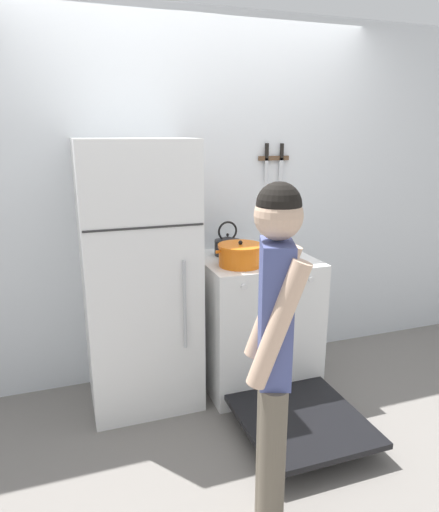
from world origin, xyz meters
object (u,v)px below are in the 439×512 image
object	(u,v)px
stove_range	(257,323)
tea_kettle	(228,245)
dutch_oven_pot	(240,255)
utensil_jar	(273,243)
refrigerator	(139,277)
person	(274,350)

from	to	relation	value
stove_range	tea_kettle	distance (m)	0.59
dutch_oven_pot	utensil_jar	size ratio (longest dim) A/B	1.45
refrigerator	tea_kettle	distance (m)	0.66
tea_kettle	utensil_jar	xyz separation A→B (m)	(0.35, 0.01, -0.01)
refrigerator	person	bearing A→B (deg)	-75.40
refrigerator	person	world-z (taller)	refrigerator
person	dutch_oven_pot	bearing A→B (deg)	5.65
stove_range	dutch_oven_pot	size ratio (longest dim) A/B	4.28
dutch_oven_pot	person	xyz separation A→B (m)	(-0.29, -1.11, -0.09)
dutch_oven_pot	utensil_jar	xyz separation A→B (m)	(0.36, 0.28, -0.01)
refrigerator	utensil_jar	distance (m)	1.00
utensil_jar	dutch_oven_pot	bearing A→B (deg)	-142.56
refrigerator	utensil_jar	bearing A→B (deg)	6.18
dutch_oven_pot	tea_kettle	xyz separation A→B (m)	(0.01, 0.27, 0.00)
stove_range	utensil_jar	world-z (taller)	utensil_jar
utensil_jar	person	world-z (taller)	person
refrigerator	tea_kettle	bearing A→B (deg)	8.92
stove_range	tea_kettle	size ratio (longest dim) A/B	5.89
tea_kettle	refrigerator	bearing A→B (deg)	-171.08
dutch_oven_pot	tea_kettle	distance (m)	0.27
stove_range	tea_kettle	world-z (taller)	tea_kettle
dutch_oven_pot	person	distance (m)	1.15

